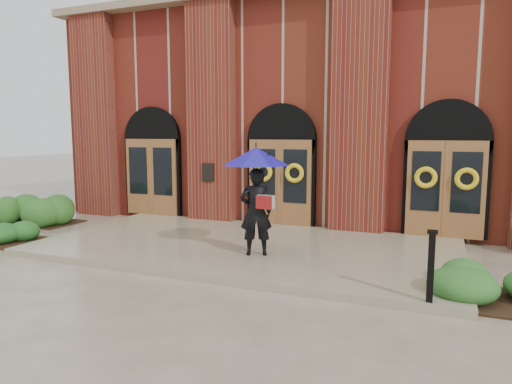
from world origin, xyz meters
The scene contains 8 objects.
ground centered at (0.00, 0.00, 0.00)m, with size 90.00×90.00×0.00m, color tan.
landing centered at (0.00, 0.15, 0.07)m, with size 10.00×5.30×0.15m, color tan.
church_building centered at (0.00, 8.78, 3.50)m, with size 16.20×12.53×7.00m.
man_with_umbrella centered at (0.65, -0.75, 1.82)m, with size 1.98×1.98×2.38m.
metal_post centered at (4.30, -2.35, 0.76)m, with size 0.16×0.16×1.16m.
hedge_wall_left centered at (-8.00, 0.75, 0.42)m, with size 3.29×1.32×0.84m, color #26551C.
hedge_front_left centered at (-5.98, -1.48, 0.25)m, with size 1.44×1.23×0.51m, color #1E4F1B.
hedge_front_right centered at (5.25, -1.54, 0.27)m, with size 1.53×1.31×0.54m, color #285A20.
Camera 1 is at (4.37, -9.90, 2.82)m, focal length 32.00 mm.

